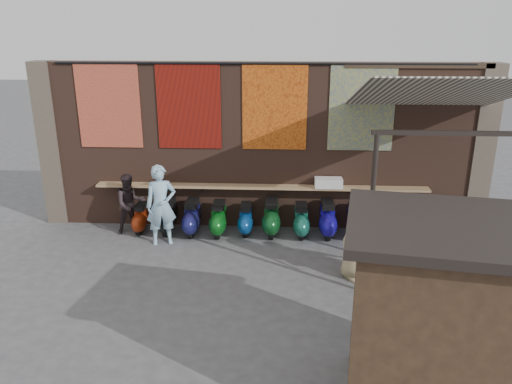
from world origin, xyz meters
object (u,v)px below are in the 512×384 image
Objects in this scene: scooter_stool_5 at (271,218)px; shopper_navy at (412,243)px; scooter_stool_0 at (141,218)px; scooter_stool_1 at (168,217)px; scooter_stool_10 at (408,222)px; diner_left at (161,205)px; shopper_tan at (358,240)px; scooter_stool_2 at (192,218)px; scooter_stool_3 at (219,219)px; shopper_grey at (440,259)px; shelf_box at (329,183)px; scooter_stool_7 at (327,219)px; scooter_stool_8 at (354,221)px; diner_right at (130,204)px; scooter_stool_9 at (382,222)px; scooter_stool_6 at (301,221)px; market_stall at (448,327)px; scooter_stool_4 at (246,219)px.

shopper_navy is at bearing -39.75° from scooter_stool_5.
scooter_stool_0 is 0.84× the size of scooter_stool_1.
scooter_stool_1 is 5.70m from scooter_stool_10.
shopper_tan is at bearing -35.19° from diner_left.
shopper_tan is (-1.46, -2.00, 0.42)m from scooter_stool_10.
diner_left is at bearing -135.32° from scooter_stool_2.
shopper_grey reaches higher than scooter_stool_3.
diner_left is at bearing -165.76° from scooter_stool_5.
shelf_box is at bearing 170.15° from scooter_stool_10.
scooter_stool_7 is 1.09× the size of scooter_stool_8.
scooter_stool_9 is at bearing -29.16° from diner_right.
scooter_stool_1 is at bearing 73.76° from diner_left.
scooter_stool_1 is at bearing 179.58° from scooter_stool_10.
shelf_box reaches higher than scooter_stool_8.
shopper_grey is at bearing -53.16° from diner_right.
scooter_stool_3 reaches higher than scooter_stool_6.
shopper_grey is at bearing -32.58° from scooter_stool_3.
diner_right is at bearing -179.58° from scooter_stool_9.
diner_left is (-5.12, -0.64, 0.57)m from scooter_stool_9.
market_stall reaches higher than scooter_stool_8.
shopper_grey reaches higher than scooter_stool_8.
shopper_tan reaches higher than scooter_stool_9.
scooter_stool_4 is 1.33m from scooter_stool_6.
shopper_tan is at bearing -41.27° from scooter_stool_4.
scooter_stool_10 is (2.50, -0.01, 0.02)m from scooter_stool_6.
scooter_stool_10 is at bearing -2.77° from scooter_stool_8.
scooter_stool_4 is 1.95m from scooter_stool_7.
scooter_stool_7 reaches higher than scooter_stool_10.
scooter_stool_2 is 1.30m from scooter_stool_4.
shelf_box is 0.87m from scooter_stool_7.
scooter_stool_9 is at bearing 1.59° from scooter_stool_6.
scooter_stool_2 is 1.52m from diner_right.
scooter_stool_4 is at bearing 179.76° from scooter_stool_8.
shelf_box is 0.77× the size of scooter_stool_1.
scooter_stool_2 is 1.14× the size of scooter_stool_9.
shelf_box is 0.77× the size of scooter_stool_10.
shopper_tan reaches higher than scooter_stool_6.
scooter_stool_10 is (5.12, 0.00, -0.00)m from scooter_stool_2.
diner_left reaches higher than scooter_stool_7.
scooter_stool_5 is 0.48× the size of diner_left.
scooter_stool_1 is 1.12× the size of scooter_stool_4.
scooter_stool_6 is (2.62, 0.02, -0.02)m from scooter_stool_2.
shopper_grey reaches higher than shopper_tan.
shopper_navy is (0.10, -2.28, 0.50)m from scooter_stool_9.
market_stall is (2.93, -5.66, 0.91)m from scooter_stool_4.
market_stall is at bearing -62.63° from scooter_stool_4.
scooter_stool_1 reaches higher than scooter_stool_0.
scooter_stool_3 is 0.98× the size of scooter_stool_10.
scooter_stool_10 is 0.52× the size of shopper_tan.
scooter_stool_5 is at bearing 121.73° from market_stall.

